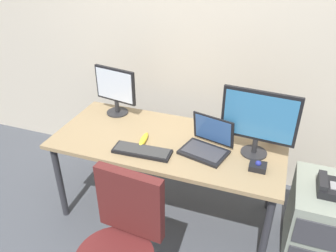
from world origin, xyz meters
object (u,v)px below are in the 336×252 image
(desk_phone, at_px, (330,187))
(keyboard, at_px, (142,151))
(laptop, at_px, (207,144))
(banana, at_px, (144,140))
(monitor_main, at_px, (259,120))
(coffee_mug, at_px, (274,134))
(trackball_mouse, at_px, (258,166))
(monitor_side, at_px, (115,89))
(file_cabinet, at_px, (320,222))

(desk_phone, bearing_deg, keyboard, -172.41)
(laptop, distance_m, banana, 0.46)
(monitor_main, height_order, keyboard, monitor_main)
(desk_phone, relative_size, keyboard, 0.48)
(monitor_main, xyz_separation_m, coffee_mug, (0.11, 0.22, -0.21))
(desk_phone, xyz_separation_m, banana, (-1.28, -0.04, 0.11))
(laptop, xyz_separation_m, coffee_mug, (0.43, 0.29, 0.00))
(trackball_mouse, bearing_deg, laptop, 164.67)
(monitor_main, bearing_deg, laptop, -167.06)
(desk_phone, relative_size, trackball_mouse, 1.82)
(desk_phone, distance_m, coffee_mug, 0.52)
(monitor_side, xyz_separation_m, coffee_mug, (1.27, 0.00, -0.16))
(file_cabinet, xyz_separation_m, coffee_mug, (-0.40, 0.29, 0.47))
(desk_phone, xyz_separation_m, monitor_side, (-1.67, 0.30, 0.31))
(trackball_mouse, bearing_deg, coffee_mug, 80.46)
(coffee_mug, bearing_deg, trackball_mouse, -99.54)
(desk_phone, bearing_deg, trackball_mouse, -169.57)
(desk_phone, height_order, trackball_mouse, trackball_mouse)
(trackball_mouse, relative_size, coffee_mug, 0.93)
(desk_phone, relative_size, monitor_side, 0.50)
(file_cabinet, distance_m, laptop, 0.95)
(keyboard, relative_size, trackball_mouse, 3.78)
(trackball_mouse, height_order, coffee_mug, coffee_mug)
(monitor_main, bearing_deg, trackball_mouse, -74.81)
(file_cabinet, relative_size, trackball_mouse, 5.30)
(laptop, height_order, trackball_mouse, laptop)
(desk_phone, height_order, monitor_side, monitor_side)
(monitor_main, height_order, monitor_side, monitor_main)
(trackball_mouse, bearing_deg, monitor_side, 162.28)
(monitor_main, xyz_separation_m, monitor_side, (-1.16, 0.21, -0.05))
(trackball_mouse, xyz_separation_m, coffee_mug, (0.07, 0.39, 0.04))
(laptop, distance_m, trackball_mouse, 0.38)
(coffee_mug, bearing_deg, keyboard, -150.96)
(laptop, bearing_deg, trackball_mouse, -15.33)
(monitor_side, distance_m, laptop, 0.91)
(monitor_main, height_order, laptop, monitor_main)
(file_cabinet, distance_m, banana, 1.36)
(desk_phone, relative_size, laptop, 0.55)
(monitor_main, distance_m, banana, 0.82)
(file_cabinet, distance_m, monitor_main, 0.86)
(monitor_main, distance_m, keyboard, 0.81)
(trackball_mouse, bearing_deg, keyboard, -174.11)
(keyboard, bearing_deg, monitor_main, 19.00)
(monitor_side, bearing_deg, file_cabinet, -9.63)
(keyboard, height_order, banana, banana)
(monitor_side, distance_m, coffee_mug, 1.28)
(file_cabinet, bearing_deg, banana, -177.69)
(monitor_side, distance_m, keyboard, 0.67)
(monitor_side, height_order, coffee_mug, monitor_side)
(banana, bearing_deg, file_cabinet, 2.31)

